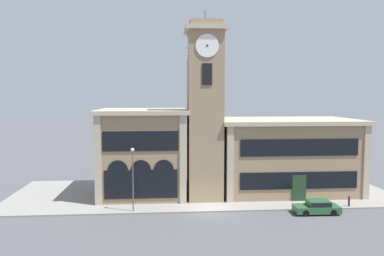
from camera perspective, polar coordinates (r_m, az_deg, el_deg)
ground_plane at (r=37.51m, az=2.77°, el=-12.76°), size 300.00×300.00×0.00m
sidewalk_kerb at (r=44.49m, az=1.58°, el=-9.82°), size 43.54×14.66×0.15m
clock_tower at (r=40.51m, az=1.98°, el=2.51°), size 4.38×4.38×20.43m
town_hall_left_wing at (r=43.76m, az=-7.44°, el=-3.59°), size 10.12×10.44×9.85m
town_hall_right_wing at (r=46.12m, az=13.96°, el=-4.01°), size 16.33×10.44×8.67m
parked_car_near at (r=38.90m, az=18.54°, el=-11.29°), size 4.36×1.85×1.33m
street_lamp at (r=36.85m, az=-9.02°, el=-6.40°), size 0.36×0.36×6.23m
bollard at (r=42.04m, az=22.80°, el=-10.25°), size 0.18×0.18×1.06m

